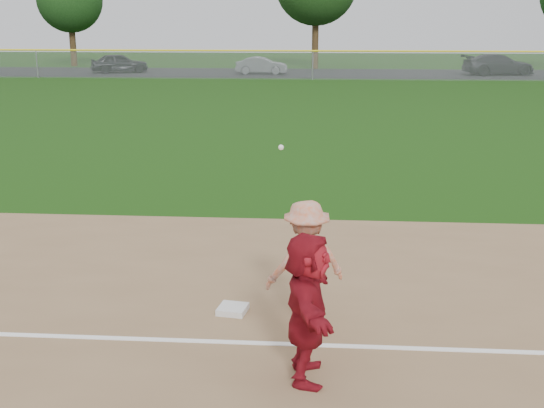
# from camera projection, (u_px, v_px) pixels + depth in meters

# --- Properties ---
(ground) EXTENTS (160.00, 160.00, 0.00)m
(ground) POSITION_uv_depth(u_px,v_px,m) (264.00, 319.00, 9.73)
(ground) COLOR #163D0B
(ground) RESTS_ON ground
(foul_line) EXTENTS (60.00, 0.10, 0.01)m
(foul_line) POSITION_uv_depth(u_px,v_px,m) (259.00, 343.00, 8.96)
(foul_line) COLOR white
(foul_line) RESTS_ON infield_dirt
(parking_asphalt) EXTENTS (120.00, 10.00, 0.01)m
(parking_asphalt) POSITION_uv_depth(u_px,v_px,m) (314.00, 73.00, 54.00)
(parking_asphalt) COLOR black
(parking_asphalt) RESTS_ON ground
(first_base) EXTENTS (0.46, 0.46, 0.09)m
(first_base) POSITION_uv_depth(u_px,v_px,m) (233.00, 309.00, 9.91)
(first_base) COLOR silver
(first_base) RESTS_ON infield_dirt
(base_runner) EXTENTS (0.60, 1.70, 1.81)m
(base_runner) POSITION_uv_depth(u_px,v_px,m) (307.00, 307.00, 7.87)
(base_runner) COLOR maroon
(base_runner) RESTS_ON infield_dirt
(car_left) EXTENTS (4.81, 3.40, 1.52)m
(car_left) POSITION_uv_depth(u_px,v_px,m) (119.00, 63.00, 54.32)
(car_left) COLOR black
(car_left) RESTS_ON parking_asphalt
(car_mid) EXTENTS (4.01, 1.46, 1.31)m
(car_mid) POSITION_uv_depth(u_px,v_px,m) (262.00, 65.00, 52.89)
(car_mid) COLOR #585A5F
(car_mid) RESTS_ON parking_asphalt
(car_right) EXTENTS (5.70, 3.09, 1.57)m
(car_right) POSITION_uv_depth(u_px,v_px,m) (498.00, 65.00, 51.95)
(car_right) COLOR black
(car_right) RESTS_ON parking_asphalt
(first_base_play) EXTENTS (1.31, 1.07, 2.52)m
(first_base_play) POSITION_uv_depth(u_px,v_px,m) (306.00, 263.00, 9.36)
(first_base_play) COLOR #AAAAAC
(first_base_play) RESTS_ON infield_dirt
(outfield_fence) EXTENTS (110.00, 0.12, 110.00)m
(outfield_fence) POSITION_uv_depth(u_px,v_px,m) (313.00, 51.00, 47.71)
(outfield_fence) COLOR #999EA0
(outfield_fence) RESTS_ON ground
(tree_1) EXTENTS (5.80, 5.80, 8.75)m
(tree_1) POSITION_uv_depth(u_px,v_px,m) (70.00, 0.00, 60.79)
(tree_1) COLOR #372614
(tree_1) RESTS_ON ground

